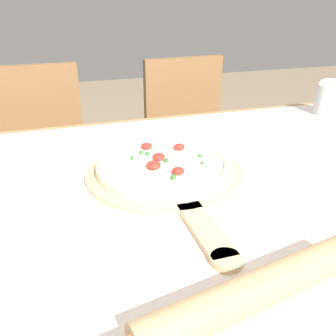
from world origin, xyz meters
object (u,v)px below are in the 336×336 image
Objects in this scene: chair_right at (190,143)px; flour_cup at (328,96)px; pizza_peel at (166,176)px; pizza at (164,165)px; chair_left at (42,160)px; rolling_pin at (254,291)px.

chair_right reaches higher than flour_cup.
pizza_peel is at bearing -118.82° from chair_right.
chair_right is at bearing 65.03° from pizza_peel.
pizza_peel is 0.58× the size of chair_right.
pizza is 0.87m from chair_left.
rolling_pin is at bearing -90.50° from pizza_peel.
pizza is 0.34× the size of chair_left.
chair_right reaches higher than pizza.
pizza is at bearing 90.04° from pizza_peel.
pizza_peel is 1.70× the size of pizza.
flour_cup is (0.31, -0.49, 0.31)m from chair_right.
pizza is 0.72× the size of rolling_pin.
chair_right is (0.67, -0.00, 0.00)m from chair_left.
pizza is (-0.00, 0.02, 0.02)m from pizza_peel.
chair_right is 7.41× the size of flour_cup.
flour_cup is (0.68, 0.69, 0.04)m from rolling_pin.
pizza is at bearing -157.19° from flour_cup.
pizza_peel is 0.38m from rolling_pin.
pizza_peel is at bearing -89.96° from pizza.
pizza_peel is 0.74m from flour_cup.
pizza_peel is 0.03m from pizza.
flour_cup reaches higher than pizza_peel.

